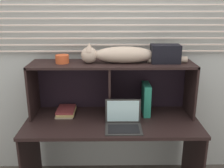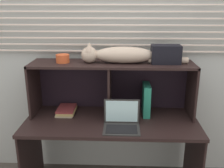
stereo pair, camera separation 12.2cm
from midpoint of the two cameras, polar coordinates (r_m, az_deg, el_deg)
The scene contains 9 objects.
back_panel_with_blinds at distance 2.62m, azimuth -1.40°, elevation 6.10°, with size 4.40×0.08×2.50m.
desk at distance 2.50m, azimuth -1.38°, elevation -10.65°, with size 1.59×0.67×0.74m.
hutch_shelf_unit at distance 2.48m, azimuth -1.48°, elevation 1.35°, with size 1.51×0.36×0.51m.
cat at distance 2.39m, azimuth 0.24°, elevation 6.37°, with size 0.97×0.16×0.18m.
laptop at distance 2.28m, azimuth 0.94°, elevation -8.30°, with size 0.31×0.23×0.23m.
binder_upright at distance 2.53m, azimuth 6.07°, elevation -3.28°, with size 0.06×0.22×0.30m, color #24826A.
book_stack at distance 2.60m, azimuth -11.33°, elevation -5.88°, with size 0.18×0.24×0.06m.
small_basket at distance 2.44m, azimuth -12.24°, elevation 5.34°, with size 0.12×0.12×0.07m, color #C65029.
storage_box at distance 2.43m, azimuth 10.14°, elevation 6.50°, with size 0.26×0.15×0.17m, color black.
Camera 1 is at (-0.03, -2.02, 1.79)m, focal length 41.88 mm.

